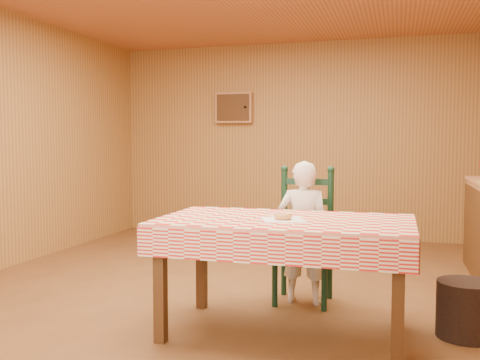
# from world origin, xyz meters

# --- Properties ---
(ground) EXTENTS (6.00, 6.00, 0.00)m
(ground) POSITION_xyz_m (0.00, 0.00, 0.00)
(ground) COLOR brown
(ground) RESTS_ON ground
(cabin_walls) EXTENTS (5.10, 6.05, 2.65)m
(cabin_walls) POSITION_xyz_m (-0.00, 0.53, 1.83)
(cabin_walls) COLOR #A5773B
(cabin_walls) RESTS_ON ground
(dining_table) EXTENTS (1.66, 0.96, 0.77)m
(dining_table) POSITION_xyz_m (0.58, -0.73, 0.69)
(dining_table) COLOR #492B13
(dining_table) RESTS_ON ground
(ladder_chair) EXTENTS (0.44, 0.40, 1.08)m
(ladder_chair) POSITION_xyz_m (0.58, 0.05, 0.50)
(ladder_chair) COLOR black
(ladder_chair) RESTS_ON ground
(seated_child) EXTENTS (0.41, 0.27, 1.12)m
(seated_child) POSITION_xyz_m (0.58, -0.00, 0.56)
(seated_child) COLOR white
(seated_child) RESTS_ON ground
(napkin) EXTENTS (0.34, 0.34, 0.00)m
(napkin) POSITION_xyz_m (0.58, -0.78, 0.77)
(napkin) COLOR white
(napkin) RESTS_ON dining_table
(donut) EXTENTS (0.13, 0.13, 0.04)m
(donut) POSITION_xyz_m (0.58, -0.78, 0.79)
(donut) COLOR #D8954D
(donut) RESTS_ON napkin
(storage_bin) EXTENTS (0.45, 0.45, 0.37)m
(storage_bin) POSITION_xyz_m (1.73, -0.46, 0.18)
(storage_bin) COLOR black
(storage_bin) RESTS_ON ground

